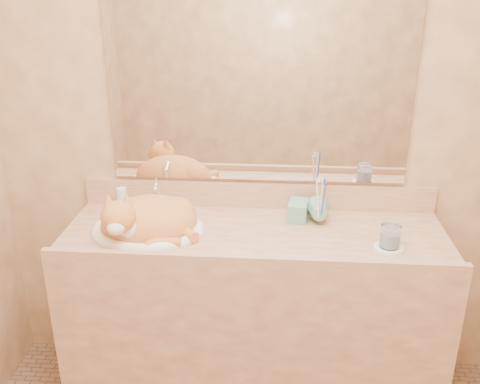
# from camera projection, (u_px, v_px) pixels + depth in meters

# --- Properties ---
(wall_back) EXTENTS (2.40, 0.02, 2.50)m
(wall_back) POSITION_uv_depth(u_px,v_px,m) (258.00, 122.00, 2.33)
(wall_back) COLOR #9B6C46
(wall_back) RESTS_ON ground
(vanity_counter) EXTENTS (1.60, 0.55, 0.85)m
(vanity_counter) POSITION_uv_depth(u_px,v_px,m) (253.00, 317.00, 2.39)
(vanity_counter) COLOR #9B6545
(vanity_counter) RESTS_ON floor
(mirror) EXTENTS (1.30, 0.02, 0.80)m
(mirror) POSITION_uv_depth(u_px,v_px,m) (259.00, 91.00, 2.27)
(mirror) COLOR white
(mirror) RESTS_ON wall_back
(sink_basin) EXTENTS (0.54, 0.48, 0.15)m
(sink_basin) POSITION_uv_depth(u_px,v_px,m) (147.00, 215.00, 2.22)
(sink_basin) COLOR white
(sink_basin) RESTS_ON vanity_counter
(faucet) EXTENTS (0.07, 0.12, 0.16)m
(faucet) POSITION_uv_depth(u_px,v_px,m) (157.00, 197.00, 2.38)
(faucet) COLOR white
(faucet) RESTS_ON vanity_counter
(cat) EXTENTS (0.47, 0.41, 0.22)m
(cat) POSITION_uv_depth(u_px,v_px,m) (146.00, 219.00, 2.20)
(cat) COLOR #C86A2E
(cat) RESTS_ON sink_basin
(soap_dispenser) EXTENTS (0.09, 0.09, 0.18)m
(soap_dispenser) POSITION_uv_depth(u_px,v_px,m) (297.00, 205.00, 2.27)
(soap_dispenser) COLOR #68A68C
(soap_dispenser) RESTS_ON vanity_counter
(toothbrush_cup) EXTENTS (0.11, 0.11, 0.10)m
(toothbrush_cup) POSITION_uv_depth(u_px,v_px,m) (320.00, 216.00, 2.27)
(toothbrush_cup) COLOR #68A68C
(toothbrush_cup) RESTS_ON vanity_counter
(toothbrushes) EXTENTS (0.04, 0.04, 0.23)m
(toothbrushes) POSITION_uv_depth(u_px,v_px,m) (321.00, 198.00, 2.23)
(toothbrushes) COLOR white
(toothbrushes) RESTS_ON toothbrush_cup
(saucer) EXTENTS (0.12, 0.12, 0.01)m
(saucer) POSITION_uv_depth(u_px,v_px,m) (389.00, 248.00, 2.09)
(saucer) COLOR white
(saucer) RESTS_ON vanity_counter
(water_glass) EXTENTS (0.08, 0.08, 0.09)m
(water_glass) POSITION_uv_depth(u_px,v_px,m) (390.00, 236.00, 2.08)
(water_glass) COLOR white
(water_glass) RESTS_ON saucer
(lotion_bottle) EXTENTS (0.04, 0.04, 0.11)m
(lotion_bottle) POSITION_uv_depth(u_px,v_px,m) (122.00, 199.00, 2.43)
(lotion_bottle) COLOR white
(lotion_bottle) RESTS_ON vanity_counter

